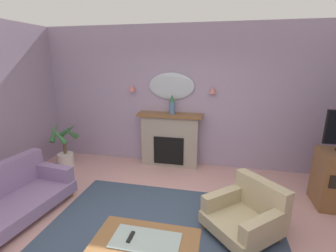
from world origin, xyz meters
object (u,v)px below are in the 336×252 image
Objects in this scene: fireplace at (170,140)px; tv_remote at (131,237)px; coffee_table at (146,245)px; wall_mirror at (171,86)px; potted_plant_tall_palm at (64,147)px; wall_sconce_left at (132,88)px; mantel_vase_centre at (172,105)px; wall_sconce_right at (213,90)px; armchair_by_coffee_table at (247,212)px; floral_couch at (6,199)px.

fireplace is 8.50× the size of tv_remote.
fireplace is 1.24× the size of coffee_table.
wall_mirror is 0.87× the size of coffee_table.
wall_mirror is 2.63m from potted_plant_tall_palm.
wall_sconce_left reaches higher than potted_plant_tall_palm.
fireplace is 1.38m from wall_sconce_left.
coffee_table is (0.29, -2.78, -0.97)m from mantel_vase_centre.
wall_mirror is at bearing 176.63° from wall_sconce_right.
coffee_table is (1.19, -2.90, -1.28)m from wall_sconce_left.
wall_sconce_left reaches higher than fireplace.
fireplace is 9.71× the size of wall_sconce_right.
armchair_by_coffee_table is 3.89m from potted_plant_tall_palm.
floral_couch is at bearing -130.55° from mantel_vase_centre.
wall_sconce_left is 3.30m from tv_remote.
armchair_by_coffee_table is at bearing -52.66° from fireplace.
floral_couch is at bearing -129.48° from fireplace.
floral_couch is at bearing 166.89° from tv_remote.
mantel_vase_centre is at bearing 95.88° from coffee_table.
potted_plant_tall_palm is (-2.54, 2.28, 0.05)m from coffee_table.
armchair_by_coffee_table is at bearing 7.39° from floral_couch.
wall_sconce_left is 0.12× the size of armchair_by_coffee_table.
wall_sconce_right is at bearing 11.56° from potted_plant_tall_palm.
tv_remote is at bearing -86.66° from wall_mirror.
floral_couch reaches higher than armchair_by_coffee_table.
floral_couch is 1.83× the size of potted_plant_tall_palm.
wall_sconce_left reaches higher than floral_couch.
armchair_by_coffee_table is (0.59, -1.98, -1.35)m from wall_sconce_right.
fireplace is 1.15m from wall_mirror.
mantel_vase_centre is 2.96m from coffee_table.
tv_remote is 1.57m from armchair_by_coffee_table.
tv_remote is 0.09× the size of floral_couch.
armchair_by_coffee_table is at bearing 35.97° from tv_remote.
wall_mirror is at bearing 93.34° from tv_remote.
wall_mirror reaches higher than floral_couch.
mantel_vase_centre is 2.92× the size of wall_sconce_right.
floral_couch is at bearing -80.91° from potted_plant_tall_palm.
wall_sconce_right reaches higher than mantel_vase_centre.
fireplace is 3.02m from floral_couch.
mantel_vase_centre is 0.23× the size of floral_couch.
wall_sconce_left is 1.92m from potted_plant_tall_palm.
coffee_table is 0.61× the size of floral_couch.
wall_mirror is 0.98× the size of potted_plant_tall_palm.
coffee_table is at bearing -67.75° from wall_sconce_left.
tv_remote is 2.14m from floral_couch.
wall_sconce_right is (0.85, -0.05, -0.05)m from wall_mirror.
wall_mirror is 3.41m from floral_couch.
wall_mirror is at bearing 3.37° from wall_sconce_left.
mantel_vase_centre is at bearing 126.79° from armchair_by_coffee_table.
armchair_by_coffee_table is at bearing -73.40° from wall_sconce_right.
fireplace is at bearing -173.84° from wall_sconce_right.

